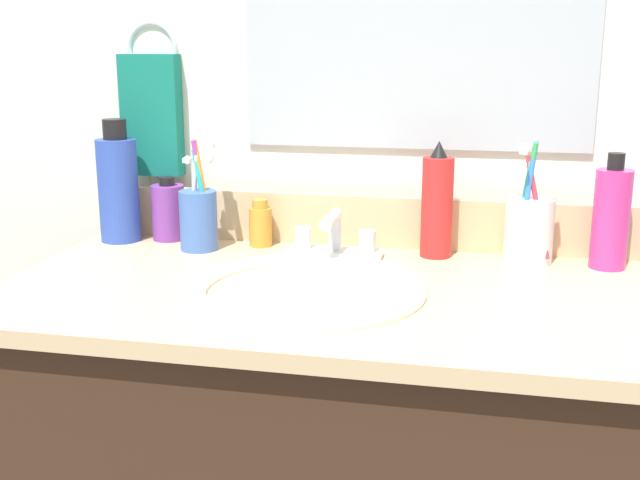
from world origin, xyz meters
name	(u,v)px	position (x,y,z in m)	size (l,w,h in m)	color
countertop	(323,294)	(0.00, 0.00, 0.75)	(0.96, 0.53, 0.02)	#D1B284
backsplash	(353,220)	(0.00, 0.25, 0.80)	(0.96, 0.02, 0.09)	#D1B284
back_wall	(357,292)	(0.00, 0.31, 0.65)	(2.06, 0.04, 1.30)	white
towel_ring	(152,48)	(-0.38, 0.29, 1.10)	(0.10, 0.10, 0.01)	silver
hand_towel	(152,115)	(-0.38, 0.27, 0.98)	(0.11, 0.04, 0.22)	#147260
sink_basin	(308,312)	(-0.01, -0.03, 0.73)	(0.34, 0.34, 0.11)	white
faucet	(334,241)	(-0.01, 0.16, 0.79)	(0.16, 0.10, 0.08)	silver
bottle_shampoo_blue	(118,187)	(-0.42, 0.20, 0.86)	(0.07, 0.07, 0.22)	#2D4CB2
bottle_soap_pink	(611,218)	(0.42, 0.19, 0.84)	(0.06, 0.06, 0.18)	#D8338C
bottle_cream_purple	(168,211)	(-0.33, 0.22, 0.81)	(0.06, 0.06, 0.12)	#7A3899
bottle_spray_red	(437,205)	(0.15, 0.21, 0.85)	(0.05, 0.05, 0.19)	red
bottle_oil_amber	(260,225)	(-0.16, 0.21, 0.80)	(0.04, 0.04, 0.08)	gold
cup_white_ceramic	(529,228)	(0.30, 0.20, 0.82)	(0.08, 0.08, 0.20)	white
cup_blue_plastic	(199,216)	(-0.25, 0.16, 0.82)	(0.07, 0.07, 0.19)	#3F66B7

